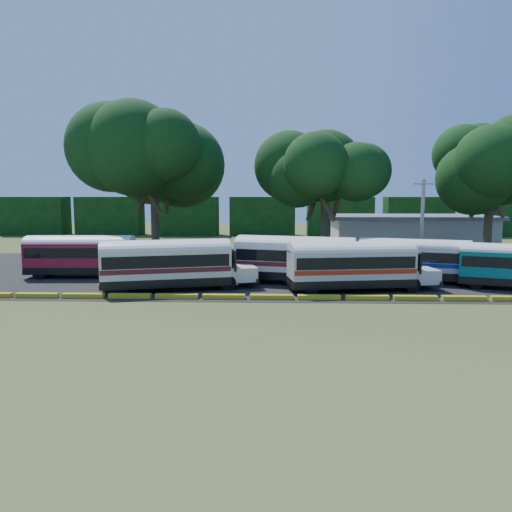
{
  "coord_description": "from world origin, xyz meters",
  "views": [
    {
      "loc": [
        1.55,
        -29.85,
        6.71
      ],
      "look_at": [
        0.37,
        6.0,
        2.11
      ],
      "focal_mm": 35.0,
      "sensor_mm": 36.0,
      "label": 1
    }
  ],
  "objects_px": {
    "bus_white_red": "(354,263)",
    "tree_west": "(153,155)",
    "bus_cream_west": "(169,262)",
    "bus_red": "(84,253)"
  },
  "relations": [
    {
      "from": "bus_cream_west",
      "to": "bus_white_red",
      "type": "relative_size",
      "value": 1.04
    },
    {
      "from": "bus_white_red",
      "to": "tree_west",
      "type": "relative_size",
      "value": 0.72
    },
    {
      "from": "bus_cream_west",
      "to": "tree_west",
      "type": "relative_size",
      "value": 0.75
    },
    {
      "from": "tree_west",
      "to": "bus_cream_west",
      "type": "bearing_deg",
      "value": -73.55
    },
    {
      "from": "bus_white_red",
      "to": "tree_west",
      "type": "height_order",
      "value": "tree_west"
    },
    {
      "from": "bus_cream_west",
      "to": "bus_white_red",
      "type": "height_order",
      "value": "bus_cream_west"
    },
    {
      "from": "bus_cream_west",
      "to": "bus_red",
      "type": "bearing_deg",
      "value": 132.06
    },
    {
      "from": "bus_red",
      "to": "bus_cream_west",
      "type": "distance_m",
      "value": 9.4
    },
    {
      "from": "bus_red",
      "to": "bus_cream_west",
      "type": "relative_size",
      "value": 0.94
    },
    {
      "from": "tree_west",
      "to": "bus_red",
      "type": "bearing_deg",
      "value": -106.47
    }
  ]
}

